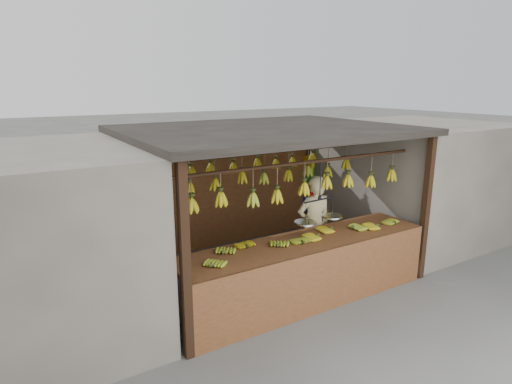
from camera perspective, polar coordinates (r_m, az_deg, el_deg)
ground at (r=7.29m, az=1.25°, el=-10.46°), size 80.00×80.00×0.00m
stall at (r=6.98m, az=-0.12°, el=5.39°), size 4.30×3.30×2.40m
neighbor_left at (r=5.88m, az=-29.93°, el=-6.54°), size 3.00×3.00×2.30m
neighbor_right at (r=9.29m, az=20.35°, el=1.56°), size 3.00×3.00×2.30m
counter at (r=6.06m, az=7.37°, el=-8.43°), size 3.86×0.88×0.96m
hanging_bananas at (r=6.77m, az=1.26°, el=2.02°), size 3.60×2.22×0.38m
balance_scale at (r=6.27m, az=8.40°, el=-3.29°), size 0.83×0.34×0.88m
vendor at (r=7.00m, az=7.74°, el=-4.41°), size 0.65×0.47×1.65m
bag_bundles at (r=9.08m, az=7.01°, el=1.20°), size 0.08×0.26×1.19m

